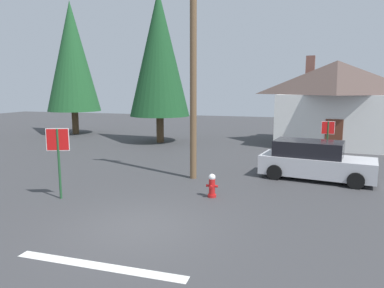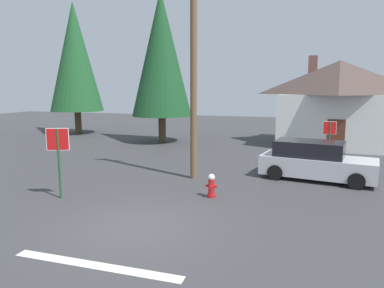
% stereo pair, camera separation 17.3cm
% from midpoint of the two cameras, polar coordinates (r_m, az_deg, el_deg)
% --- Properties ---
extents(ground_plane, '(80.00, 80.00, 0.10)m').
position_cam_midpoint_polar(ground_plane, '(10.33, -9.27, -13.18)').
color(ground_plane, '#38383A').
extents(lane_stop_bar, '(4.06, 0.33, 0.01)m').
position_cam_midpoint_polar(lane_stop_bar, '(8.41, -15.33, -18.37)').
color(lane_stop_bar, silver).
rests_on(lane_stop_bar, ground).
extents(stop_sign_near, '(0.73, 0.30, 2.48)m').
position_cam_midpoint_polar(stop_sign_near, '(13.02, -21.07, -0.67)').
color(stop_sign_near, '#1E4C28').
rests_on(stop_sign_near, ground).
extents(fire_hydrant, '(0.42, 0.36, 0.84)m').
position_cam_midpoint_polar(fire_hydrant, '(12.63, 2.84, -6.71)').
color(fire_hydrant, red).
rests_on(fire_hydrant, ground).
extents(utility_pole, '(1.60, 0.28, 8.92)m').
position_cam_midpoint_polar(utility_pole, '(14.85, -0.13, 12.10)').
color(utility_pole, brown).
rests_on(utility_pole, ground).
extents(stop_sign_far, '(0.65, 0.13, 2.17)m').
position_cam_midpoint_polar(stop_sign_far, '(19.30, 20.73, 1.55)').
color(stop_sign_far, '#1E4C28').
rests_on(stop_sign_far, ground).
extents(house, '(8.19, 7.39, 6.09)m').
position_cam_midpoint_polar(house, '(25.87, 21.85, 6.34)').
color(house, silver).
rests_on(house, ground).
extents(parked_car, '(4.83, 2.61, 1.62)m').
position_cam_midpoint_polar(parked_car, '(15.89, 18.76, -2.59)').
color(parked_car, silver).
rests_on(parked_car, ground).
extents(pine_tree_tall_left, '(4.32, 4.32, 10.81)m').
position_cam_midpoint_polar(pine_tree_tall_left, '(31.57, -18.88, 13.08)').
color(pine_tree_tall_left, '#4C3823').
rests_on(pine_tree_tall_left, ground).
extents(pine_tree_mid_left, '(4.20, 4.20, 10.49)m').
position_cam_midpoint_polar(pine_tree_mid_left, '(25.39, -5.52, 14.22)').
color(pine_tree_mid_left, '#4C3823').
rests_on(pine_tree_mid_left, ground).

